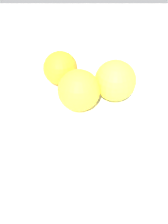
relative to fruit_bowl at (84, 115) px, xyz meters
The scene contains 6 objects.
ground_plane 3.63cm from the fruit_bowl, ahead, with size 110.00×110.00×2.00cm, color silver.
fruit_bowl is the anchor object (origin of this frame).
orange_in_bowl_0 6.47cm from the fruit_bowl, 128.63° to the right, with size 6.90×6.90×6.90cm, color yellow.
orange_in_bowl_1 9.36cm from the fruit_bowl, 126.01° to the left, with size 6.16×6.16×6.16cm, color #F9A823.
orange_in_bowl_2 8.41cm from the fruit_bowl, 16.50° to the left, with size 7.01×7.01×7.01cm, color yellow.
side_plate 30.38cm from the fruit_bowl, 93.19° to the left, with size 13.40×13.40×0.80cm, color white.
Camera 1 is at (0.16, -39.16, 39.05)cm, focal length 48.22 mm.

